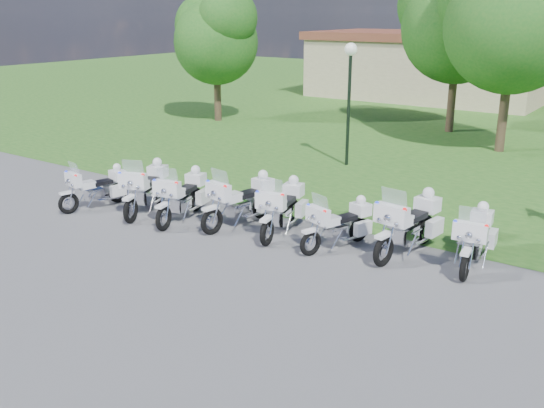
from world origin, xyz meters
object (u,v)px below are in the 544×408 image
Objects in this scene: motorcycle_3 at (242,200)px; motorcycle_4 at (283,207)px; motorcycle_5 at (340,223)px; motorcycle_7 at (475,237)px; lamp_post at (350,74)px; motorcycle_2 at (183,195)px; motorcycle_0 at (97,187)px; motorcycle_6 at (410,223)px; motorcycle_1 at (147,187)px.

motorcycle_3 is 1.03× the size of motorcycle_4.
motorcycle_7 is (2.95, 0.77, 0.05)m from motorcycle_5.
motorcycle_7 is 0.53× the size of lamp_post.
motorcycle_2 is at bearing 28.61° from motorcycle_3.
motorcycle_4 is (1.19, 0.14, -0.02)m from motorcycle_3.
motorcycle_7 is (4.62, 0.71, -0.02)m from motorcycle_4.
motorcycle_7 is at bearing -44.29° from lamp_post.
motorcycle_3 reaches higher than motorcycle_2.
motorcycle_4 reaches higher than motorcycle_0.
motorcycle_6 is (3.16, 0.55, 0.05)m from motorcycle_4.
lamp_post is (3.48, 8.50, 2.66)m from motorcycle_0.
motorcycle_0 is 0.87× the size of motorcycle_3.
motorcycle_1 is 5.79m from motorcycle_5.
motorcycle_0 is at bearing 0.36° from motorcycle_2.
motorcycle_1 reaches higher than motorcycle_7.
lamp_post is at bearing -51.29° from motorcycle_7.
motorcycle_2 is 8.31m from lamp_post.
motorcycle_6 is at bearing 178.75° from motorcycle_2.
motorcycle_4 is at bearing 1.69° from motorcycle_7.
lamp_post reaches higher than motorcycle_1.
motorcycle_6 is 8.81m from lamp_post.
motorcycle_2 reaches higher than motorcycle_7.
motorcycle_1 is at bearing 22.31° from motorcycle_3.
motorcycle_1 is at bearing 25.79° from motorcycle_5.
motorcycle_3 is at bearing 1.26° from motorcycle_7.
motorcycle_1 is 8.82m from motorcycle_7.
motorcycle_5 is at bearing 165.97° from motorcycle_1.
motorcycle_0 is 2.79m from motorcycle_2.
motorcycle_6 reaches higher than motorcycle_2.
motorcycle_0 is 8.87m from motorcycle_6.
motorcycle_1 is at bearing 2.52° from motorcycle_7.
motorcycle_7 is at bearing -161.45° from motorcycle_3.
motorcycle_3 is at bearing -174.48° from motorcycle_2.
motorcycle_0 and motorcycle_5 have the same top height.
motorcycle_6 reaches higher than motorcycle_3.
motorcycle_6 reaches higher than motorcycle_5.
motorcycle_5 is 1.61m from motorcycle_6.
motorcycle_6 is (7.23, 1.30, 0.03)m from motorcycle_1.
motorcycle_7 is at bearing 176.87° from motorcycle_4.
motorcycle_1 reaches higher than motorcycle_0.
motorcycle_2 is 0.54× the size of lamp_post.
motorcycle_7 is (5.81, 0.84, -0.04)m from motorcycle_3.
motorcycle_2 is 4.51m from motorcycle_5.
motorcycle_3 is (1.60, 0.53, 0.02)m from motorcycle_2.
motorcycle_4 is at bearing -163.13° from motorcycle_3.
motorcycle_4 reaches higher than motorcycle_2.
lamp_post is at bearing -73.21° from motorcycle_3.
motorcycle_4 is 7.91m from lamp_post.
motorcycle_7 is at bearing -166.45° from motorcycle_6.
motorcycle_3 is 1.05× the size of motorcycle_7.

